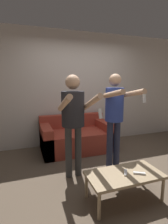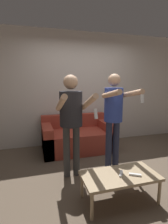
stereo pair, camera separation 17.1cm
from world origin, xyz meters
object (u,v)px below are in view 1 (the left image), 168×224
(person_standing_right, at_px, (115,111))
(remote_near, at_px, (139,173))
(coffee_table, at_px, (124,176))
(remote_far, at_px, (126,173))
(couch, at_px, (76,138))
(person_standing_left, at_px, (73,114))

(person_standing_right, distance_m, remote_near, 1.08)
(coffee_table, distance_m, remote_far, 0.05)
(couch, distance_m, coffee_table, 1.86)
(person_standing_right, bearing_deg, remote_near, -96.66)
(couch, relative_size, remote_near, 10.49)
(person_standing_right, relative_size, remote_far, 11.37)
(person_standing_left, relative_size, coffee_table, 1.69)
(person_standing_right, distance_m, coffee_table, 1.08)
(person_standing_left, distance_m, coffee_table, 1.14)
(couch, distance_m, person_standing_left, 1.38)
(remote_far, bearing_deg, coffee_table, 155.45)
(person_standing_right, relative_size, coffee_table, 1.71)
(remote_near, bearing_deg, person_standing_right, 83.34)
(person_standing_left, height_order, coffee_table, person_standing_left)
(person_standing_left, xyz_separation_m, person_standing_right, (0.73, 0.00, -0.00))
(couch, height_order, person_standing_left, person_standing_left)
(remote_near, bearing_deg, person_standing_left, 126.36)
(person_standing_left, distance_m, remote_far, 1.12)
(person_standing_right, relative_size, remote_near, 11.28)
(person_standing_left, relative_size, person_standing_right, 0.99)
(remote_far, bearing_deg, remote_near, -24.49)
(coffee_table, bearing_deg, couch, 92.90)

